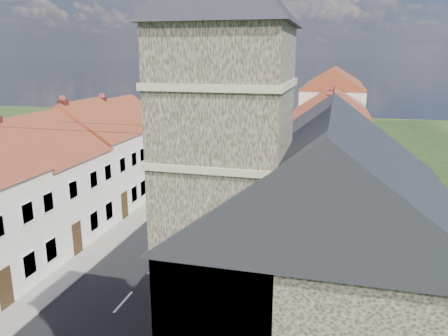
% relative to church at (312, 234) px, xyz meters
% --- Properties ---
extents(road, '(7.00, 90.00, 0.02)m').
position_rel_church_xyz_m(road, '(-9.36, 26.68, -5.87)').
color(road, black).
rests_on(road, ground).
extents(pavement_left, '(1.80, 90.00, 0.12)m').
position_rel_church_xyz_m(pavement_left, '(-13.76, 26.68, -5.82)').
color(pavement_left, '#ACA39D').
rests_on(pavement_left, ground).
extents(pavement_right, '(1.80, 90.00, 0.12)m').
position_rel_church_xyz_m(pavement_right, '(-4.96, 26.68, -5.82)').
color(pavement_right, '#ACA39D').
rests_on(pavement_right, ground).
extents(church, '(11.25, 14.25, 15.20)m').
position_rel_church_xyz_m(church, '(0.00, 0.00, 0.00)').
color(church, '#2B221E').
rests_on(church, ground).
extents(cottage_r_tudor, '(8.30, 5.20, 9.00)m').
position_rel_church_xyz_m(cottage_r_tudor, '(-0.09, 9.37, -1.41)').
color(cottage_r_tudor, silver).
rests_on(cottage_r_tudor, ground).
extents(cottage_r_white_near, '(8.30, 6.00, 9.00)m').
position_rel_church_xyz_m(cottage_r_white_near, '(-0.06, 14.77, -1.40)').
color(cottage_r_white_near, '#FECFC8').
rests_on(cottage_r_white_near, ground).
extents(cottage_r_cream_mid, '(8.30, 5.20, 9.00)m').
position_rel_church_xyz_m(cottage_r_cream_mid, '(-0.06, 20.17, -1.40)').
color(cottage_r_cream_mid, silver).
rests_on(cottage_r_cream_mid, ground).
extents(cottage_r_pink, '(8.30, 6.00, 9.00)m').
position_rel_church_xyz_m(cottage_r_pink, '(-0.06, 25.57, -1.40)').
color(cottage_r_pink, '#FECFC8').
rests_on(cottage_r_pink, ground).
extents(cottage_r_white_far, '(8.30, 5.20, 9.00)m').
position_rel_church_xyz_m(cottage_r_white_far, '(-0.06, 30.97, -1.40)').
color(cottage_r_white_far, silver).
rests_on(cottage_r_white_far, ground).
extents(cottage_r_cream_far, '(8.30, 6.00, 9.00)m').
position_rel_church_xyz_m(cottage_r_cream_far, '(-0.06, 36.37, -1.40)').
color(cottage_r_cream_far, silver).
rests_on(cottage_r_cream_far, ground).
extents(cottage_l_white, '(8.30, 6.90, 8.80)m').
position_rel_church_xyz_m(cottage_l_white, '(-18.66, 8.62, -1.51)').
color(cottage_l_white, silver).
rests_on(cottage_l_white, ground).
extents(cottage_l_brick_mid, '(8.30, 5.70, 9.10)m').
position_rel_church_xyz_m(cottage_l_brick_mid, '(-18.66, 14.72, -1.35)').
color(cottage_l_brick_mid, silver).
rests_on(cottage_l_brick_mid, ground).
extents(cottage_l_pink, '(8.30, 6.30, 8.80)m').
position_rel_church_xyz_m(cottage_l_pink, '(-18.66, 20.52, -1.51)').
color(cottage_l_pink, silver).
rests_on(cottage_l_pink, ground).
extents(block_right_far, '(8.30, 24.20, 10.50)m').
position_rel_church_xyz_m(block_right_far, '(-0.06, 51.68, -0.58)').
color(block_right_far, silver).
rests_on(block_right_far, ground).
extents(block_left_far, '(8.30, 24.20, 10.50)m').
position_rel_church_xyz_m(block_left_far, '(-18.66, 46.68, -0.58)').
color(block_left_far, maroon).
rests_on(block_left_far, ground).
extents(lamppost, '(0.88, 0.15, 6.00)m').
position_rel_church_xyz_m(lamppost, '(-13.17, 16.68, -2.34)').
color(lamppost, black).
rests_on(lamppost, pavement_left).
extents(car_mid, '(2.81, 4.91, 1.53)m').
position_rel_church_xyz_m(car_mid, '(-11.67, 15.14, -5.11)').
color(car_mid, '#B8BBC0').
rests_on(car_mid, ground).
extents(car_far, '(2.02, 4.26, 1.20)m').
position_rel_church_xyz_m(car_far, '(-12.56, 40.53, -5.28)').
color(car_far, navy).
rests_on(car_far, ground).
extents(car_distant, '(3.01, 5.04, 1.31)m').
position_rel_church_xyz_m(car_distant, '(-12.49, 50.40, -5.22)').
color(car_distant, '#9EA1A5').
rests_on(car_distant, ground).
extents(pedestrian_right, '(0.96, 0.83, 1.67)m').
position_rel_church_xyz_m(pedestrian_right, '(-5.66, 12.04, -4.92)').
color(pedestrian_right, black).
rests_on(pedestrian_right, pavement_right).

